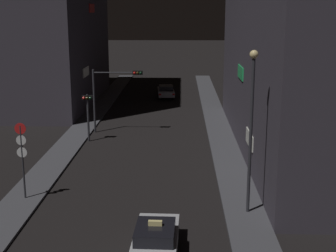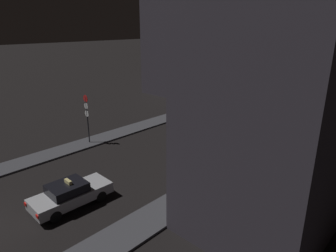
{
  "view_description": "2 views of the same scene",
  "coord_description": "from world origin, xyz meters",
  "px_view_note": "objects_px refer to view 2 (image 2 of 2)",
  "views": [
    {
      "loc": [
        2.6,
        -12.76,
        9.93
      ],
      "look_at": [
        1.82,
        15.57,
        3.09
      ],
      "focal_mm": 51.66,
      "sensor_mm": 36.0,
      "label": 1
    },
    {
      "loc": [
        15.58,
        -1.58,
        9.68
      ],
      "look_at": [
        2.09,
        12.75,
        3.03
      ],
      "focal_mm": 32.18,
      "sensor_mm": 36.0,
      "label": 2
    }
  ],
  "objects_px": {
    "taxi": "(70,194)",
    "far_car": "(305,91)",
    "street_lamp_near_block": "(183,120)",
    "traffic_light_overhead": "(217,81)",
    "traffic_light_left_kerb": "(190,93)",
    "sign_pole_left": "(87,114)"
  },
  "relations": [
    {
      "from": "taxi",
      "to": "far_car",
      "type": "distance_m",
      "value": 37.22
    },
    {
      "from": "taxi",
      "to": "traffic_light_overhead",
      "type": "bearing_deg",
      "value": 102.49
    },
    {
      "from": "traffic_light_left_kerb",
      "to": "taxi",
      "type": "bearing_deg",
      "value": -71.07
    },
    {
      "from": "traffic_light_left_kerb",
      "to": "street_lamp_near_block",
      "type": "xyz_separation_m",
      "value": [
        10.48,
        -13.43,
        2.33
      ]
    },
    {
      "from": "taxi",
      "to": "sign_pole_left",
      "type": "relative_size",
      "value": 1.1
    },
    {
      "from": "far_car",
      "to": "traffic_light_left_kerb",
      "type": "relative_size",
      "value": 1.24
    },
    {
      "from": "street_lamp_near_block",
      "to": "far_car",
      "type": "bearing_deg",
      "value": 98.87
    },
    {
      "from": "traffic_light_overhead",
      "to": "sign_pole_left",
      "type": "xyz_separation_m",
      "value": [
        -2.72,
        -14.75,
        -1.16
      ]
    },
    {
      "from": "taxi",
      "to": "traffic_light_left_kerb",
      "type": "xyz_separation_m",
      "value": [
        -6.11,
        17.83,
        1.9
      ]
    },
    {
      "from": "far_car",
      "to": "street_lamp_near_block",
      "type": "height_order",
      "value": "street_lamp_near_block"
    },
    {
      "from": "taxi",
      "to": "street_lamp_near_block",
      "type": "relative_size",
      "value": 0.56
    },
    {
      "from": "traffic_light_left_kerb",
      "to": "street_lamp_near_block",
      "type": "relative_size",
      "value": 0.46
    },
    {
      "from": "far_car",
      "to": "street_lamp_near_block",
      "type": "bearing_deg",
      "value": -81.13
    },
    {
      "from": "traffic_light_overhead",
      "to": "traffic_light_left_kerb",
      "type": "bearing_deg",
      "value": -118.95
    },
    {
      "from": "traffic_light_overhead",
      "to": "sign_pole_left",
      "type": "relative_size",
      "value": 1.27
    },
    {
      "from": "far_car",
      "to": "traffic_light_left_kerb",
      "type": "height_order",
      "value": "traffic_light_left_kerb"
    },
    {
      "from": "taxi",
      "to": "far_car",
      "type": "bearing_deg",
      "value": 91.16
    },
    {
      "from": "taxi",
      "to": "sign_pole_left",
      "type": "xyz_separation_m",
      "value": [
        -7.29,
        5.87,
        1.89
      ]
    },
    {
      "from": "far_car",
      "to": "traffic_light_overhead",
      "type": "xyz_separation_m",
      "value": [
        -3.81,
        -16.59,
        3.06
      ]
    },
    {
      "from": "traffic_light_overhead",
      "to": "street_lamp_near_block",
      "type": "bearing_deg",
      "value": -61.16
    },
    {
      "from": "far_car",
      "to": "taxi",
      "type": "bearing_deg",
      "value": -88.84
    },
    {
      "from": "taxi",
      "to": "street_lamp_near_block",
      "type": "bearing_deg",
      "value": 45.21
    }
  ]
}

